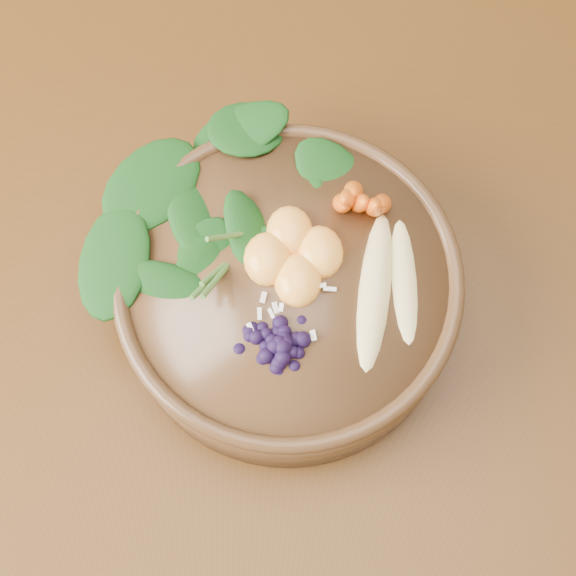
{
  "coord_description": "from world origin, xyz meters",
  "views": [
    {
      "loc": [
        -0.14,
        -0.29,
        1.35
      ],
      "look_at": [
        -0.13,
        -0.08,
        0.79
      ],
      "focal_mm": 50.0,
      "sensor_mm": 36.0,
      "label": 1
    }
  ],
  "objects_px": {
    "stoneware_bowl": "(288,293)",
    "kale_heap": "(245,192)",
    "carrot_cluster": "(366,178)",
    "mandarin_cluster": "(294,249)",
    "blueberry_pile": "(280,338)",
    "banana_halves": "(391,279)",
    "dining_table": "(428,257)"
  },
  "relations": [
    {
      "from": "stoneware_bowl",
      "to": "kale_heap",
      "type": "height_order",
      "value": "kale_heap"
    },
    {
      "from": "carrot_cluster",
      "to": "mandarin_cluster",
      "type": "bearing_deg",
      "value": -129.81
    },
    {
      "from": "mandarin_cluster",
      "to": "blueberry_pile",
      "type": "bearing_deg",
      "value": -99.41
    },
    {
      "from": "carrot_cluster",
      "to": "banana_halves",
      "type": "bearing_deg",
      "value": -66.94
    },
    {
      "from": "dining_table",
      "to": "carrot_cluster",
      "type": "distance_m",
      "value": 0.21
    },
    {
      "from": "kale_heap",
      "to": "carrot_cluster",
      "type": "bearing_deg",
      "value": 0.37
    },
    {
      "from": "dining_table",
      "to": "blueberry_pile",
      "type": "distance_m",
      "value": 0.26
    },
    {
      "from": "stoneware_bowl",
      "to": "kale_heap",
      "type": "xyz_separation_m",
      "value": [
        -0.03,
        0.06,
        0.05
      ]
    },
    {
      "from": "banana_halves",
      "to": "blueberry_pile",
      "type": "relative_size",
      "value": 1.19
    },
    {
      "from": "carrot_cluster",
      "to": "banana_halves",
      "type": "xyz_separation_m",
      "value": [
        0.02,
        -0.07,
        -0.02
      ]
    },
    {
      "from": "dining_table",
      "to": "kale_heap",
      "type": "distance_m",
      "value": 0.24
    },
    {
      "from": "kale_heap",
      "to": "carrot_cluster",
      "type": "relative_size",
      "value": 2.37
    },
    {
      "from": "dining_table",
      "to": "banana_halves",
      "type": "bearing_deg",
      "value": -125.04
    },
    {
      "from": "mandarin_cluster",
      "to": "blueberry_pile",
      "type": "relative_size",
      "value": 0.69
    },
    {
      "from": "banana_halves",
      "to": "mandarin_cluster",
      "type": "height_order",
      "value": "mandarin_cluster"
    },
    {
      "from": "mandarin_cluster",
      "to": "blueberry_pile",
      "type": "distance_m",
      "value": 0.07
    },
    {
      "from": "dining_table",
      "to": "mandarin_cluster",
      "type": "height_order",
      "value": "mandarin_cluster"
    },
    {
      "from": "stoneware_bowl",
      "to": "kale_heap",
      "type": "relative_size",
      "value": 1.53
    },
    {
      "from": "mandarin_cluster",
      "to": "blueberry_pile",
      "type": "xyz_separation_m",
      "value": [
        -0.01,
        -0.07,
        0.0
      ]
    },
    {
      "from": "stoneware_bowl",
      "to": "carrot_cluster",
      "type": "xyz_separation_m",
      "value": [
        0.06,
        0.06,
        0.07
      ]
    },
    {
      "from": "stoneware_bowl",
      "to": "banana_halves",
      "type": "xyz_separation_m",
      "value": [
        0.07,
        -0.01,
        0.05
      ]
    },
    {
      "from": "blueberry_pile",
      "to": "mandarin_cluster",
      "type": "bearing_deg",
      "value": 80.59
    },
    {
      "from": "banana_halves",
      "to": "blueberry_pile",
      "type": "bearing_deg",
      "value": -141.51
    },
    {
      "from": "kale_heap",
      "to": "mandarin_cluster",
      "type": "relative_size",
      "value": 2.07
    },
    {
      "from": "stoneware_bowl",
      "to": "kale_heap",
      "type": "bearing_deg",
      "value": 116.73
    },
    {
      "from": "dining_table",
      "to": "kale_heap",
      "type": "height_order",
      "value": "kale_heap"
    },
    {
      "from": "dining_table",
      "to": "mandarin_cluster",
      "type": "relative_size",
      "value": 19.91
    },
    {
      "from": "banana_halves",
      "to": "mandarin_cluster",
      "type": "bearing_deg",
      "value": 170.25
    },
    {
      "from": "stoneware_bowl",
      "to": "carrot_cluster",
      "type": "height_order",
      "value": "carrot_cluster"
    },
    {
      "from": "carrot_cluster",
      "to": "mandarin_cluster",
      "type": "xyz_separation_m",
      "value": [
        -0.05,
        -0.04,
        -0.02
      ]
    },
    {
      "from": "dining_table",
      "to": "blueberry_pile",
      "type": "height_order",
      "value": "blueberry_pile"
    },
    {
      "from": "kale_heap",
      "to": "blueberry_pile",
      "type": "distance_m",
      "value": 0.11
    }
  ]
}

